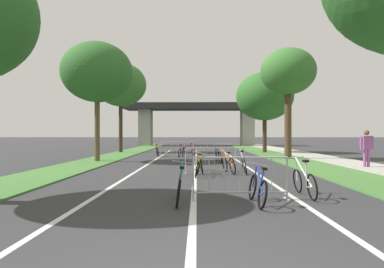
{
  "coord_description": "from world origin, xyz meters",
  "views": [
    {
      "loc": [
        0.08,
        -3.06,
        1.6
      ],
      "look_at": [
        -0.3,
        21.94,
        1.59
      ],
      "focal_mm": 30.3,
      "sensor_mm": 36.0,
      "label": 1
    }
  ],
  "objects": [
    {
      "name": "grass_verge_left",
      "position": [
        -5.78,
        20.1,
        0.03
      ],
      "size": [
        2.46,
        49.14,
        0.05
      ],
      "primitive_type": "cube",
      "color": "#477A38",
      "rests_on": "ground"
    },
    {
      "name": "grass_verge_right",
      "position": [
        5.78,
        20.1,
        0.03
      ],
      "size": [
        2.46,
        49.14,
        0.05
      ],
      "primitive_type": "cube",
      "color": "#477A38",
      "rests_on": "ground"
    },
    {
      "name": "sidewalk_path_right",
      "position": [
        8.2,
        20.1,
        0.04
      ],
      "size": [
        2.38,
        49.14,
        0.08
      ],
      "primitive_type": "cube",
      "color": "#ADA89E",
      "rests_on": "ground"
    },
    {
      "name": "lane_stripe_center",
      "position": [
        0.0,
        14.21,
        0.0
      ],
      "size": [
        0.14,
        28.43,
        0.01
      ],
      "primitive_type": "cube",
      "color": "silver",
      "rests_on": "ground"
    },
    {
      "name": "lane_stripe_right_lane",
      "position": [
        2.5,
        14.21,
        0.0
      ],
      "size": [
        0.14,
        28.43,
        0.01
      ],
      "primitive_type": "cube",
      "color": "silver",
      "rests_on": "ground"
    },
    {
      "name": "lane_stripe_left_lane",
      "position": [
        -2.5,
        14.21,
        0.0
      ],
      "size": [
        0.14,
        28.43,
        0.01
      ],
      "primitive_type": "cube",
      "color": "silver",
      "rests_on": "ground"
    },
    {
      "name": "overpass_bridge",
      "position": [
        0.0,
        40.61,
        4.24
      ],
      "size": [
        19.06,
        4.24,
        5.68
      ],
      "color": "#2D2D30",
      "rests_on": "ground"
    },
    {
      "name": "tree_left_oak_near",
      "position": [
        -5.66,
        15.47,
        5.13
      ],
      "size": [
        4.06,
        4.06,
        6.88
      ],
      "color": "brown",
      "rests_on": "ground"
    },
    {
      "name": "tree_left_maple_mid",
      "position": [
        -6.4,
        24.3,
        5.76
      ],
      "size": [
        4.34,
        4.34,
        7.63
      ],
      "color": "#3D2D1E",
      "rests_on": "ground"
    },
    {
      "name": "tree_right_oak_mid",
      "position": [
        5.79,
        17.31,
        5.44
      ],
      "size": [
        3.42,
        3.42,
        6.97
      ],
      "color": "#4C3823",
      "rests_on": "ground"
    },
    {
      "name": "tree_right_pine_far",
      "position": [
        5.8,
        24.33,
        4.76
      ],
      "size": [
        4.79,
        4.79,
        6.81
      ],
      "color": "#3D2D1E",
      "rests_on": "ground"
    },
    {
      "name": "crowd_barrier_nearest",
      "position": [
        1.13,
        4.81,
        0.52
      ],
      "size": [
        2.37,
        0.53,
        1.05
      ],
      "rotation": [
        0.0,
        0.0,
        0.04
      ],
      "color": "#ADADB2",
      "rests_on": "ground"
    },
    {
      "name": "crowd_barrier_second",
      "position": [
        0.78,
        9.74,
        0.52
      ],
      "size": [
        2.36,
        0.5,
        1.05
      ],
      "rotation": [
        0.0,
        0.0,
        0.03
      ],
      "color": "#ADADB2",
      "rests_on": "ground"
    },
    {
      "name": "crowd_barrier_third",
      "position": [
        1.03,
        14.67,
        0.52
      ],
      "size": [
        2.37,
        0.56,
        1.05
      ],
      "rotation": [
        0.0,
        0.0,
        -0.05
      ],
      "color": "#ADADB2",
      "rests_on": "ground"
    },
    {
      "name": "crowd_barrier_fourth",
      "position": [
        -1.33,
        19.6,
        0.52
      ],
      "size": [
        2.37,
        0.58,
        1.05
      ],
      "rotation": [
        0.0,
        0.0,
        -0.06
      ],
      "color": "#ADADB2",
      "rests_on": "ground"
    },
    {
      "name": "bicycle_red_0",
      "position": [
        -0.19,
        20.15,
        0.38
      ],
      "size": [
        0.53,
        1.69,
        1.01
      ],
      "rotation": [
        0.0,
        0.0,
        -0.1
      ],
      "color": "black",
      "rests_on": "ground"
    },
    {
      "name": "bicycle_silver_1",
      "position": [
        1.97,
        10.13,
        0.39
      ],
      "size": [
        0.42,
        1.74,
        1.03
      ],
      "rotation": [
        0.0,
        0.0,
        -0.05
      ],
      "color": "black",
      "rests_on": "ground"
    },
    {
      "name": "bicycle_green_2",
      "position": [
        0.24,
        10.24,
        0.36
      ],
      "size": [
        0.47,
        1.64,
        0.92
      ],
      "rotation": [
        0.0,
        0.0,
        0.03
      ],
      "color": "black",
      "rests_on": "ground"
    },
    {
      "name": "bicycle_yellow_3",
      "position": [
        0.12,
        9.19,
        0.35
      ],
      "size": [
        0.49,
        1.58,
        0.89
      ],
      "rotation": [
        0.0,
        0.0,
        -0.08
      ],
      "color": "black",
      "rests_on": "ground"
    },
    {
      "name": "bicycle_purple_4",
      "position": [
        -1.0,
        19.23,
        0.35
      ],
      "size": [
        0.6,
        1.66,
        0.9
      ],
      "rotation": [
        0.0,
        0.0,
        -0.18
      ],
      "color": "black",
      "rests_on": "ground"
    },
    {
      "name": "bicycle_teal_5",
      "position": [
        -0.34,
        4.45,
        0.35
      ],
      "size": [
        0.53,
        1.68,
        0.95
      ],
      "rotation": [
        0.0,
        0.0,
        0.04
      ],
      "color": "black",
      "rests_on": "ground"
    },
    {
      "name": "bicycle_black_6",
      "position": [
        1.25,
        15.18,
        0.35
      ],
      "size": [
        0.6,
        1.67,
        0.9
      ],
      "rotation": [
        0.0,
        0.0,
        0.17
      ],
      "color": "black",
      "rests_on": "ground"
    },
    {
      "name": "bicycle_orange_7",
      "position": [
        1.35,
        10.13,
        0.38
      ],
      "size": [
        0.71,
        1.76,
        1.0
      ],
      "rotation": [
        0.0,
        0.0,
        0.2
      ],
      "color": "black",
      "rests_on": "ground"
    },
    {
      "name": "bicycle_white_8",
      "position": [
        2.82,
        5.24,
        0.38
      ],
      "size": [
        0.46,
        1.71,
        1.0
      ],
      "rotation": [
        0.0,
        0.0,
        0.02
      ],
      "color": "black",
      "rests_on": "ground"
    },
    {
      "name": "bicycle_blue_9",
      "position": [
        1.46,
        4.31,
        0.35
      ],
      "size": [
        0.55,
        1.66,
        0.92
      ],
      "rotation": [
        0.0,
        0.0,
        0.03
      ],
      "color": "black",
      "rests_on": "ground"
    },
    {
      "name": "bicycle_red_10",
      "position": [
        -2.75,
        19.98,
        0.37
      ],
      "size": [
        0.62,
        1.72,
        0.94
      ],
      "rotation": [
        0.0,
        0.0,
        0.18
      ],
      "color": "black",
      "rests_on": "ground"
    },
    {
      "name": "bicycle_silver_11",
      "position": [
        -0.56,
        15.13,
        0.37
      ],
      "size": [
        0.45,
        1.75,
        1.02
      ],
      "rotation": [
        0.0,
        0.0,
        0.05
      ],
      "color": "black",
      "rests_on": "ground"
    },
    {
      "name": "pedestrian_strolling",
      "position": [
        7.93,
        12.02,
        1.08
      ],
      "size": [
        0.64,
        0.36,
        1.78
      ],
      "rotation": [
        0.0,
        0.0,
        3.29
      ],
      "color": "#994C8C",
      "rests_on": "ground"
    }
  ]
}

